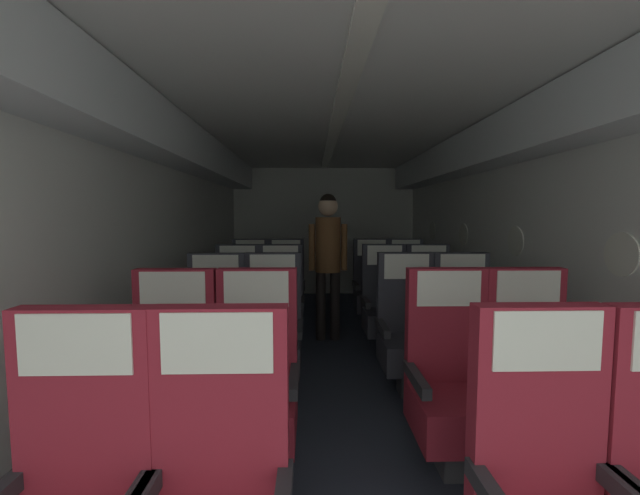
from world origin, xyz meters
The scene contains 19 objects.
ground centered at (0.00, 3.55, -0.01)m, with size 3.44×7.49×0.02m, color #2D3342.
fuselage_shell centered at (0.00, 3.81, 1.64)m, with size 3.32×7.14×2.28m.
seat_b_left_window centered at (-1.00, 2.21, 0.46)m, with size 0.48×0.47×1.10m.
seat_b_left_aisle centered at (-0.54, 2.21, 0.46)m, with size 0.48×0.47×1.10m.
seat_b_right_aisle centered at (0.99, 2.20, 0.46)m, with size 0.48×0.47×1.10m.
seat_b_right_window centered at (0.54, 2.20, 0.46)m, with size 0.48×0.47×1.10m.
seat_c_left_window centered at (-0.98, 3.13, 0.46)m, with size 0.48×0.47×1.10m.
seat_c_left_aisle centered at (-0.54, 3.15, 0.46)m, with size 0.48×0.47×1.10m.
seat_c_right_aisle centered at (0.98, 3.14, 0.46)m, with size 0.48×0.47×1.10m.
seat_c_right_window centered at (0.54, 3.15, 0.46)m, with size 0.48×0.47×1.10m.
seat_d_left_window centered at (-0.98, 4.06, 0.46)m, with size 0.48×0.47×1.10m.
seat_d_left_aisle centered at (-0.54, 4.06, 0.46)m, with size 0.48×0.47×1.10m.
seat_d_right_aisle centered at (0.99, 4.06, 0.46)m, with size 0.48×0.47×1.10m.
seat_d_right_window centered at (0.53, 4.06, 0.46)m, with size 0.48×0.47×1.10m.
seat_e_left_window centered at (-1.00, 5.00, 0.46)m, with size 0.48×0.47×1.10m.
seat_e_left_aisle centered at (-0.54, 5.00, 0.46)m, with size 0.48×0.47×1.10m.
seat_e_right_aisle centered at (0.98, 4.99, 0.46)m, with size 0.48×0.47×1.10m.
seat_e_right_window centered at (0.54, 5.00, 0.46)m, with size 0.48×0.47×1.10m.
flight_attendant centered at (-0.04, 4.47, 1.01)m, with size 0.43×0.28×1.64m.
Camera 1 is at (-0.23, 0.14, 1.40)m, focal length 22.03 mm.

